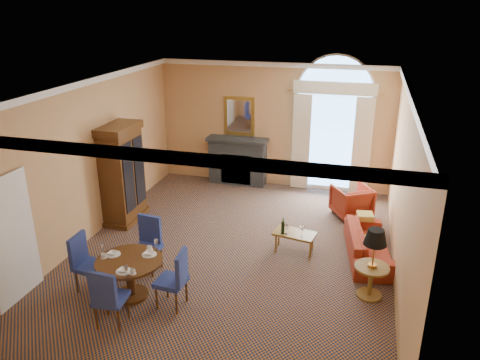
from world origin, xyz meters
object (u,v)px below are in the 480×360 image
(armoire, at_px, (122,175))
(sofa, at_px, (369,244))
(dining_table, at_px, (130,269))
(coffee_table, at_px, (294,234))
(armchair, at_px, (351,201))
(side_table, at_px, (374,255))

(armoire, relative_size, sofa, 1.16)
(dining_table, height_order, coffee_table, dining_table)
(dining_table, height_order, sofa, dining_table)
(armoire, bearing_deg, armchair, 17.31)
(armoire, height_order, dining_table, armoire)
(armoire, bearing_deg, side_table, -16.76)
(armoire, xyz_separation_m, side_table, (5.32, -1.60, -0.27))
(armoire, distance_m, side_table, 5.56)
(sofa, bearing_deg, dining_table, 113.35)
(side_table, bearing_deg, armoire, 163.24)
(coffee_table, relative_size, side_table, 0.71)
(armchair, bearing_deg, coffee_table, 31.58)
(sofa, height_order, armchair, armchair)
(coffee_table, height_order, side_table, side_table)
(armoire, relative_size, armchair, 2.78)
(armoire, distance_m, coffee_table, 3.94)
(coffee_table, xyz_separation_m, side_table, (1.46, -1.14, 0.40))
(side_table, bearing_deg, sofa, 92.20)
(sofa, xyz_separation_m, side_table, (0.05, -1.30, 0.51))
(dining_table, bearing_deg, armchair, 51.23)
(dining_table, bearing_deg, side_table, 15.35)
(sofa, height_order, coffee_table, coffee_table)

